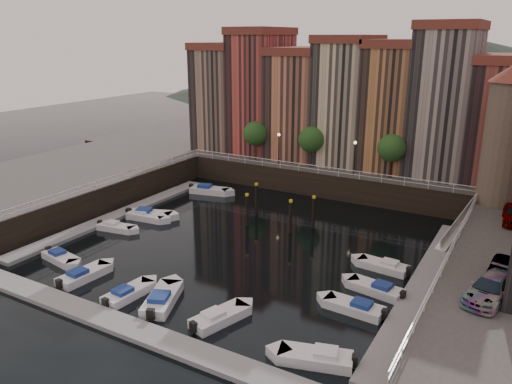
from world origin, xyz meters
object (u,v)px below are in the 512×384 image
Objects in this scene: car_b at (502,270)px; mooring_pilings at (276,210)px; gangway at (459,223)px; car_c at (490,290)px; boat_left_0 at (60,258)px; corner_tower at (510,132)px; boat_left_1 at (116,227)px; boat_left_2 at (146,216)px.

mooring_pilings is at bearing 167.53° from car_b.
gangway is 17.26m from car_c.
boat_left_0 is 34.12m from car_c.
corner_tower is 22.16m from car_c.
boat_left_0 is (-12.25, -17.26, -1.32)m from mooring_pilings.
corner_tower is at bearing 24.61° from mooring_pilings.
corner_tower is 1.66× the size of gangway.
boat_left_1 is at bearing -150.76° from corner_tower.
gangway reaches higher than boat_left_0.
boat_left_2 is at bearing 102.40° from boat_left_0.
corner_tower reaches higher than boat_left_0.
gangway is at bearing 13.38° from boat_left_2.
mooring_pilings is (-20.07, -9.19, -8.54)m from corner_tower.
gangway is 13.89m from car_b.
boat_left_0 is at bearing -90.67° from boat_left_1.
mooring_pilings is 14.05m from boat_left_2.
boat_left_1 is 3.93m from boat_left_2.
boat_left_1 is at bearing 107.89° from boat_left_0.
gangway is 1.76× the size of boat_left_2.
gangway is (-2.90, -4.50, -8.28)m from corner_tower.
car_c reaches higher than boat_left_2.
boat_left_1 is at bearing -103.81° from boat_left_2.
boat_left_0 is 1.03× the size of boat_left_1.
corner_tower is 3.18× the size of boat_left_0.
car_b is (34.49, -2.70, 3.29)m from boat_left_2.
boat_left_2 is at bearing -155.73° from corner_tower.
boat_left_0 is 0.84× the size of car_c.
gangway reaches higher than boat_left_2.
boat_left_1 is 1.07× the size of car_b.
mooring_pilings is 1.94× the size of car_b.
boat_left_2 is (-0.57, 11.63, 0.03)m from boat_left_0.
mooring_pilings is at bearing 18.11° from boat_left_2.
boat_left_2 is 34.75m from car_b.
car_c is at bearing -86.71° from corner_tower.
corner_tower is at bearing 20.29° from boat_left_1.
car_b is (21.68, -8.33, 2.00)m from mooring_pilings.
mooring_pilings is 21.21m from boat_left_0.
corner_tower is 2.66× the size of car_c.
boat_left_2 reaches higher than boat_left_1.
boat_left_0 is 35.23m from car_b.
boat_left_0 is at bearing -156.96° from car_c.
boat_left_1 is at bearing -169.50° from car_b.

